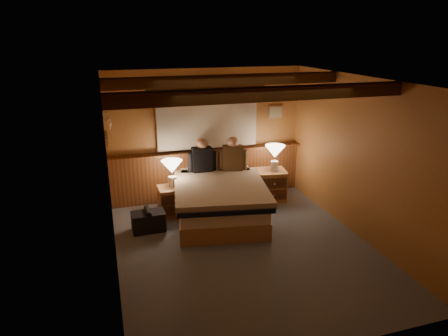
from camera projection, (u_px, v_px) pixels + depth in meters
name	position (u px, v px, depth m)	size (l,w,h in m)	color
floor	(245.00, 248.00, 5.82)	(4.20, 4.20, 0.00)	#575C67
ceiling	(248.00, 81.00, 5.05)	(4.20, 4.20, 0.00)	tan
wall_back	(207.00, 135.00, 7.34)	(3.60, 3.60, 0.00)	#B37240
wall_left	(109.00, 184.00, 4.93)	(4.20, 4.20, 0.00)	#B37240
wall_right	(360.00, 159.00, 5.94)	(4.20, 4.20, 0.00)	#B37240
wall_front	(327.00, 243.00, 3.53)	(3.60, 3.60, 0.00)	#B37240
wainscot	(208.00, 172.00, 7.51)	(3.60, 0.23, 0.94)	brown
curtain_window	(208.00, 118.00, 7.17)	(2.18, 0.09, 1.11)	#4B2E12
ceiling_beams	(244.00, 86.00, 5.22)	(3.60, 1.65, 0.16)	#4B2E12
coat_rail	(109.00, 121.00, 6.24)	(0.05, 0.55, 0.24)	white
framed_print	(275.00, 112.00, 7.58)	(0.30, 0.04, 0.25)	#AD7E56
bed	(220.00, 200.00, 6.65)	(1.73, 2.09, 0.64)	#B27D4C
nightstand_left	(172.00, 201.00, 6.84)	(0.46, 0.41, 0.49)	#B27D4C
nightstand_right	(271.00, 185.00, 7.45)	(0.59, 0.55, 0.57)	#B27D4C
lamp_left	(172.00, 168.00, 6.70)	(0.35, 0.35, 0.46)	silver
lamp_right	(275.00, 153.00, 7.25)	(0.37, 0.37, 0.48)	silver
person_left	(202.00, 158.00, 7.04)	(0.52, 0.22, 0.63)	black
person_right	(233.00, 156.00, 7.12)	(0.51, 0.28, 0.64)	#4E371F
duffel_bag	(148.00, 221.00, 6.29)	(0.52, 0.32, 0.37)	black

